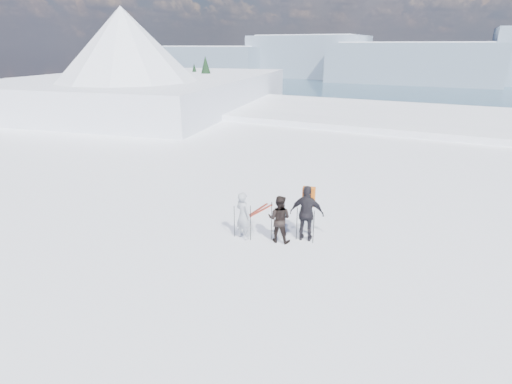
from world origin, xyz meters
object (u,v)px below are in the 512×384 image
Objects in this scene: skier_dark at (279,219)px; skis_loose at (258,211)px; skier_grey at (243,216)px; skier_pack at (307,214)px.

skier_dark is 0.96× the size of skis_loose.
skis_loose is at bearing -55.93° from skier_dark.
skier_grey is at bearing -76.67° from skis_loose.
skier_dark is at bearing -144.45° from skier_grey.
skier_grey is 0.86× the size of skier_pack.
skier_pack reaches higher than skis_loose.
skier_pack reaches higher than skier_dark.
skier_pack is (1.97, 0.81, 0.13)m from skier_grey.
skis_loose is (-2.52, 1.51, -0.95)m from skier_pack.
skier_grey is 1.23m from skier_dark.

